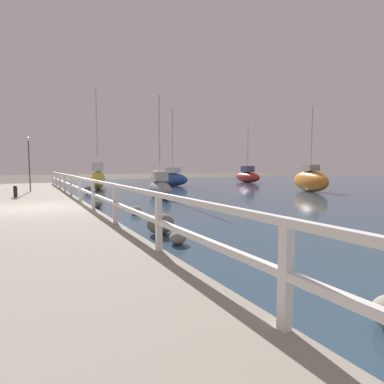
{
  "coord_description": "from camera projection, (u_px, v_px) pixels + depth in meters",
  "views": [
    {
      "loc": [
        -0.1,
        -12.19,
        1.8
      ],
      "look_at": [
        5.43,
        -2.19,
        0.82
      ],
      "focal_mm": 28.0,
      "sensor_mm": 36.0,
      "label": 1
    }
  ],
  "objects": [
    {
      "name": "ground_plane",
      "position": [
        32.0,
        216.0,
        10.83
      ],
      "size": [
        120.0,
        120.0,
        0.0
      ],
      "primitive_type": "plane",
      "color": "#4C473D"
    },
    {
      "name": "dock_walkway",
      "position": [
        32.0,
        212.0,
        10.81
      ],
      "size": [
        3.99,
        36.0,
        0.32
      ],
      "color": "gray",
      "rests_on": "ground"
    },
    {
      "name": "railing",
      "position": [
        86.0,
        187.0,
        11.65
      ],
      "size": [
        0.1,
        32.5,
        1.04
      ],
      "color": "white",
      "rests_on": "dock_walkway"
    },
    {
      "name": "boulder_upstream",
      "position": [
        136.0,
        210.0,
        11.29
      ],
      "size": [
        0.41,
        0.37,
        0.31
      ],
      "color": "gray",
      "rests_on": "ground"
    },
    {
      "name": "boulder_water_edge",
      "position": [
        89.0,
        190.0,
        19.99
      ],
      "size": [
        0.67,
        0.6,
        0.5
      ],
      "color": "#666056",
      "rests_on": "ground"
    },
    {
      "name": "boulder_mid_strip",
      "position": [
        97.0,
        204.0,
        12.93
      ],
      "size": [
        0.43,
        0.39,
        0.32
      ],
      "color": "#666056",
      "rests_on": "ground"
    },
    {
      "name": "boulder_near_dock",
      "position": [
        160.0,
        224.0,
        7.98
      ],
      "size": [
        0.75,
        0.67,
        0.56
      ],
      "color": "slate",
      "rests_on": "ground"
    },
    {
      "name": "boulder_downstream",
      "position": [
        178.0,
        238.0,
        6.91
      ],
      "size": [
        0.4,
        0.36,
        0.3
      ],
      "color": "gray",
      "rests_on": "ground"
    },
    {
      "name": "mooring_bollard",
      "position": [
        15.0,
        191.0,
        14.37
      ],
      "size": [
        0.17,
        0.17,
        0.58
      ],
      "color": "black",
      "rests_on": "dock_walkway"
    },
    {
      "name": "dock_lamp",
      "position": [
        29.0,
        156.0,
        17.69
      ],
      "size": [
        0.2,
        0.2,
        3.22
      ],
      "color": "#514C47",
      "rests_on": "dock_walkway"
    },
    {
      "name": "sailboat_orange",
      "position": [
        310.0,
        180.0,
        21.44
      ],
      "size": [
        2.46,
        4.29,
        6.03
      ],
      "rotation": [
        0.0,
        0.0,
        -0.34
      ],
      "color": "orange",
      "rests_on": "water_surface"
    },
    {
      "name": "sailboat_yellow",
      "position": [
        98.0,
        178.0,
        23.99
      ],
      "size": [
        2.28,
        4.09,
        7.95
      ],
      "rotation": [
        0.0,
        0.0,
        -0.34
      ],
      "color": "gold",
      "rests_on": "water_surface"
    },
    {
      "name": "sailboat_gray",
      "position": [
        160.0,
        187.0,
        17.64
      ],
      "size": [
        2.11,
        4.46,
        5.91
      ],
      "rotation": [
        0.0,
        0.0,
        -0.24
      ],
      "color": "gray",
      "rests_on": "water_surface"
    },
    {
      "name": "sailboat_blue",
      "position": [
        173.0,
        178.0,
        27.74
      ],
      "size": [
        2.41,
        3.7,
        7.15
      ],
      "rotation": [
        0.0,
        0.0,
        0.38
      ],
      "color": "#2D4C9E",
      "rests_on": "water_surface"
    },
    {
      "name": "sailboat_red",
      "position": [
        247.0,
        176.0,
        33.64
      ],
      "size": [
        2.24,
        4.97,
        6.37
      ],
      "rotation": [
        0.0,
        0.0,
        -0.18
      ],
      "color": "red",
      "rests_on": "water_surface"
    }
  ]
}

